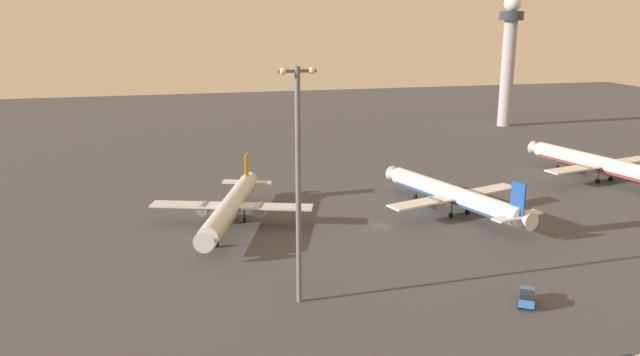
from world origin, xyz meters
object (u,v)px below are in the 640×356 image
(control_tower, at_px, (509,52))
(airplane_mid_apron, at_px, (454,195))
(apron_light_east, at_px, (298,175))
(airplane_terminal_side, at_px, (599,164))
(cargo_loader, at_px, (527,297))
(airplane_taxiway_distant, at_px, (231,206))

(control_tower, bearing_deg, airplane_mid_apron, -124.71)
(control_tower, relative_size, apron_light_east, 1.40)
(control_tower, distance_m, airplane_mid_apron, 108.02)
(control_tower, distance_m, airplane_terminal_side, 76.80)
(airplane_mid_apron, distance_m, cargo_loader, 39.45)
(airplane_taxiway_distant, bearing_deg, cargo_loader, 147.64)
(airplane_taxiway_distant, height_order, cargo_loader, airplane_taxiway_distant)
(airplane_mid_apron, relative_size, airplane_terminal_side, 0.94)
(cargo_loader, xyz_separation_m, apron_light_east, (-28.94, 8.25, 16.34))
(airplane_taxiway_distant, bearing_deg, airplane_terminal_side, -153.92)
(control_tower, bearing_deg, apron_light_east, -129.56)
(airplane_mid_apron, bearing_deg, airplane_taxiway_distant, 158.47)
(airplane_mid_apron, height_order, airplane_taxiway_distant, airplane_mid_apron)
(cargo_loader, height_order, apron_light_east, apron_light_east)
(airplane_terminal_side, bearing_deg, airplane_taxiway_distant, 174.70)
(airplane_terminal_side, height_order, apron_light_east, apron_light_east)
(cargo_loader, bearing_deg, airplane_mid_apron, -68.66)
(control_tower, relative_size, airplane_taxiway_distant, 1.17)
(airplane_taxiway_distant, xyz_separation_m, apron_light_east, (5.52, -33.69, 13.82))
(airplane_mid_apron, distance_m, airplane_terminal_side, 46.07)
(airplane_terminal_side, bearing_deg, control_tower, 63.71)
(airplane_mid_apron, relative_size, apron_light_east, 1.21)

